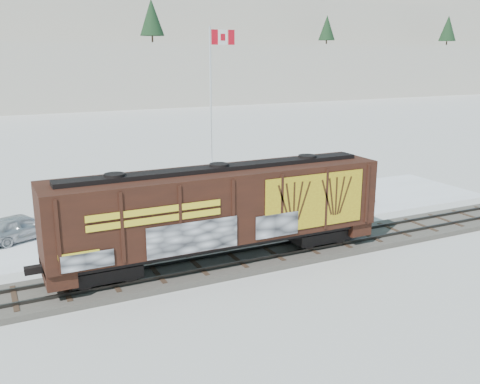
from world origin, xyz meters
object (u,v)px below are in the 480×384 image
car_white (276,198)px  car_dark (346,195)px  car_silver (21,227)px  flagpole (213,136)px  hopper_railcar (220,208)px

car_white → car_dark: car_white is taller
car_silver → flagpole: bearing=-93.8°
flagpole → car_dark: size_ratio=2.70×
car_silver → car_dark: car_silver is taller
hopper_railcar → car_silver: bearing=134.7°
flagpole → car_white: (2.21, -5.22, -3.56)m
hopper_railcar → car_white: hopper_railcar is taller
car_silver → car_dark: bearing=-117.1°
hopper_railcar → car_silver: (-8.25, 8.34, -2.17)m
car_dark → car_white: bearing=71.7°
car_white → car_dark: bearing=-105.1°
car_silver → car_white: (15.51, -1.03, 0.04)m
flagpole → car_silver: size_ratio=2.72×
car_dark → hopper_railcar: bearing=111.3°
car_silver → car_white: car_white is taller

